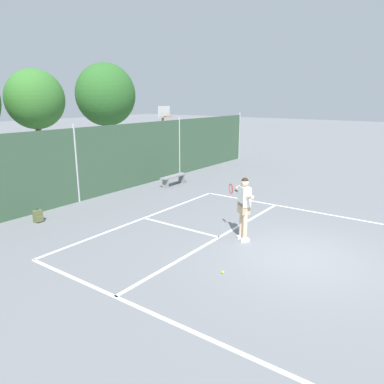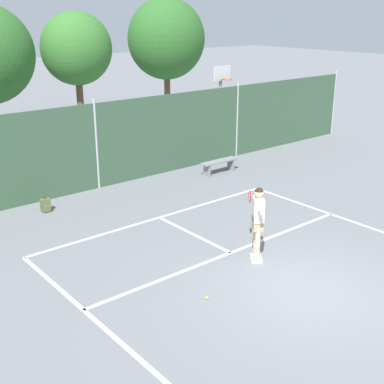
{
  "view_description": "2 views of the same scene",
  "coord_description": "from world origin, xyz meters",
  "px_view_note": "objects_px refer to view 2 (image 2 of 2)",
  "views": [
    {
      "loc": [
        -8.66,
        -2.8,
        4.02
      ],
      "look_at": [
        0.77,
        4.03,
        0.99
      ],
      "focal_mm": 34.17,
      "sensor_mm": 36.0,
      "label": 1
    },
    {
      "loc": [
        -8.15,
        -5.9,
        5.72
      ],
      "look_at": [
        0.74,
        4.9,
        0.79
      ],
      "focal_mm": 48.25,
      "sensor_mm": 36.0,
      "label": 2
    }
  ],
  "objects_px": {
    "basketball_hoop": "(221,96)",
    "tennis_ball": "(207,298)",
    "backpack_olive": "(46,205)",
    "courtside_bench": "(219,164)",
    "tennis_player": "(258,217)"
  },
  "relations": [
    {
      "from": "tennis_player",
      "to": "backpack_olive",
      "type": "distance_m",
      "value": 6.82
    },
    {
      "from": "tennis_player",
      "to": "tennis_ball",
      "type": "distance_m",
      "value": 2.45
    },
    {
      "from": "tennis_ball",
      "to": "basketball_hoop",
      "type": "bearing_deg",
      "value": 46.27
    },
    {
      "from": "basketball_hoop",
      "to": "courtside_bench",
      "type": "relative_size",
      "value": 2.22
    },
    {
      "from": "basketball_hoop",
      "to": "backpack_olive",
      "type": "relative_size",
      "value": 7.67
    },
    {
      "from": "tennis_ball",
      "to": "courtside_bench",
      "type": "relative_size",
      "value": 0.04
    },
    {
      "from": "basketball_hoop",
      "to": "courtside_bench",
      "type": "distance_m",
      "value": 4.06
    },
    {
      "from": "tennis_player",
      "to": "tennis_ball",
      "type": "xyz_separation_m",
      "value": [
        -2.11,
        -0.61,
        -1.08
      ]
    },
    {
      "from": "basketball_hoop",
      "to": "tennis_ball",
      "type": "bearing_deg",
      "value": -133.73
    },
    {
      "from": "courtside_bench",
      "to": "tennis_player",
      "type": "bearing_deg",
      "value": -125.17
    },
    {
      "from": "tennis_player",
      "to": "backpack_olive",
      "type": "height_order",
      "value": "tennis_player"
    },
    {
      "from": "tennis_ball",
      "to": "backpack_olive",
      "type": "bearing_deg",
      "value": 93.73
    },
    {
      "from": "basketball_hoop",
      "to": "tennis_ball",
      "type": "relative_size",
      "value": 53.79
    },
    {
      "from": "backpack_olive",
      "to": "tennis_ball",
      "type": "bearing_deg",
      "value": -86.27
    },
    {
      "from": "backpack_olive",
      "to": "courtside_bench",
      "type": "height_order",
      "value": "courtside_bench"
    }
  ]
}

